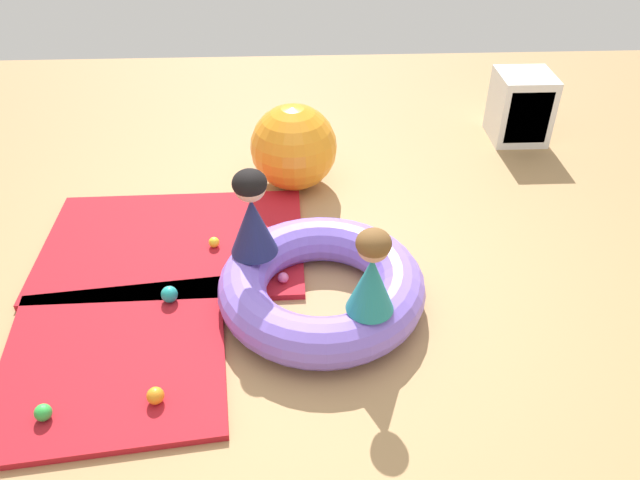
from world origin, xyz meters
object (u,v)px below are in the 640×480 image
at_px(inflatable_cushion, 322,286).
at_px(play_ball_green, 43,412).
at_px(child_in_navy, 252,214).
at_px(child_in_teal, 372,273).
at_px(play_ball_yellow, 214,242).
at_px(exercise_ball_large, 294,147).
at_px(play_ball_teal, 169,294).
at_px(storage_cube, 521,108).
at_px(play_ball_orange, 155,396).
at_px(play_ball_pink, 283,278).

distance_m(inflatable_cushion, play_ball_green, 1.55).
bearing_deg(child_in_navy, inflatable_cushion, 21.76).
relative_size(child_in_teal, play_ball_yellow, 7.06).
bearing_deg(child_in_navy, exercise_ball_large, 124.26).
height_order(play_ball_teal, exercise_ball_large, exercise_ball_large).
height_order(child_in_navy, storage_cube, child_in_navy).
relative_size(child_in_navy, play_ball_teal, 5.47).
distance_m(play_ball_orange, exercise_ball_large, 2.17).
height_order(child_in_teal, exercise_ball_large, child_in_teal).
bearing_deg(play_ball_yellow, child_in_teal, -44.31).
height_order(child_in_navy, play_ball_teal, child_in_navy).
xyz_separation_m(play_ball_pink, play_ball_teal, (-0.65, -0.14, 0.02)).
bearing_deg(storage_cube, exercise_ball_large, -160.66).
bearing_deg(exercise_ball_large, play_ball_teal, -119.14).
xyz_separation_m(play_ball_yellow, play_ball_orange, (-0.17, -1.23, 0.01)).
relative_size(play_ball_green, exercise_ball_large, 0.13).
distance_m(play_ball_green, play_ball_orange, 0.51).
relative_size(child_in_navy, play_ball_pink, 8.17).
distance_m(child_in_teal, play_ball_teal, 1.24).
height_order(child_in_navy, child_in_teal, child_in_navy).
distance_m(child_in_teal, play_ball_green, 1.68).
height_order(play_ball_yellow, play_ball_green, play_ball_green).
bearing_deg(play_ball_orange, play_ball_teal, 93.21).
bearing_deg(play_ball_green, storage_cube, 41.99).
relative_size(play_ball_yellow, play_ball_teal, 0.71).
distance_m(inflatable_cushion, child_in_navy, 0.57).
distance_m(play_ball_green, exercise_ball_large, 2.44).
bearing_deg(child_in_teal, play_ball_orange, 96.01).
bearing_deg(play_ball_teal, child_in_teal, -18.40).
distance_m(child_in_navy, play_ball_teal, 0.68).
xyz_separation_m(child_in_navy, exercise_ball_large, (0.24, 1.17, -0.22)).
distance_m(play_ball_yellow, play_ball_orange, 1.24).
bearing_deg(play_ball_orange, inflatable_cushion, 40.22).
bearing_deg(child_in_teal, play_ball_yellow, 32.97).
relative_size(inflatable_cushion, play_ball_orange, 13.83).
xyz_separation_m(child_in_teal, play_ball_yellow, (-0.90, 0.87, -0.44)).
distance_m(play_ball_yellow, play_ball_teal, 0.55).
bearing_deg(play_ball_yellow, child_in_navy, -51.61).
relative_size(child_in_navy, play_ball_green, 6.45).
bearing_deg(play_ball_green, exercise_ball_large, 60.42).
distance_m(play_ball_yellow, play_ball_green, 1.47).
bearing_deg(play_ball_pink, child_in_navy, 177.46).
xyz_separation_m(play_ball_teal, storage_cube, (2.62, 1.97, 0.19)).
bearing_deg(play_ball_teal, exercise_ball_large, 60.86).
height_order(play_ball_yellow, play_ball_orange, play_ball_orange).
bearing_deg(child_in_teal, play_ball_pink, 29.14).
bearing_deg(storage_cube, child_in_navy, -139.22).
bearing_deg(child_in_navy, play_ball_pink, 43.21).
height_order(play_ball_orange, play_ball_teal, play_ball_teal).
relative_size(inflatable_cushion, storage_cube, 2.11).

